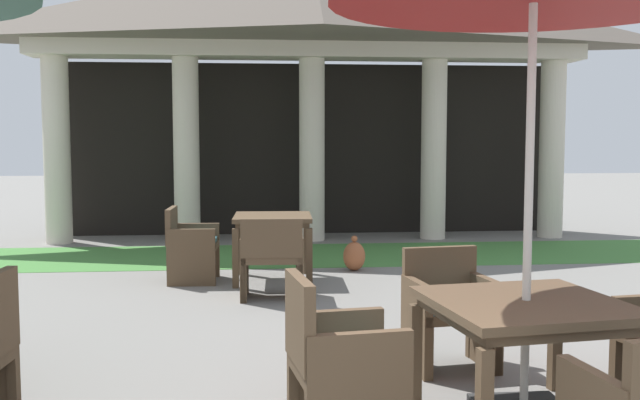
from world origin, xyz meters
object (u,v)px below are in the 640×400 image
patio_table_mid_right (273,224)px  patio_chair_mid_right_west (191,247)px  patio_chair_near_foreground_north (449,311)px  patio_table_near_foreground (526,315)px  terracotta_urn (354,256)px  patio_chair_near_foreground_west (340,367)px  patio_chair_mid_right_south (272,259)px

patio_table_mid_right → patio_chair_mid_right_west: 0.97m
patio_chair_near_foreground_north → patio_table_near_foreground: bearing=90.0°
patio_chair_mid_right_west → terracotta_urn: size_ratio=1.94×
patio_table_near_foreground → patio_chair_mid_right_west: size_ratio=1.37×
patio_chair_mid_right_west → patio_table_near_foreground: bearing=29.3°
patio_chair_near_foreground_west → patio_chair_mid_right_west: size_ratio=1.08×
patio_chair_near_foreground_west → terracotta_urn: (0.78, 5.05, -0.23)m
patio_table_mid_right → patio_chair_mid_right_west: size_ratio=1.07×
patio_chair_near_foreground_north → terracotta_urn: size_ratio=1.92×
patio_chair_near_foreground_north → patio_chair_mid_right_south: same height
patio_table_near_foreground → patio_chair_near_foreground_north: patio_chair_near_foreground_north is taller
patio_chair_near_foreground_north → patio_table_mid_right: bearing=-78.2°
patio_chair_near_foreground_west → patio_chair_mid_right_west: patio_chair_near_foreground_west is taller
patio_table_near_foreground → patio_chair_mid_right_west: patio_chair_mid_right_west is taller
patio_table_near_foreground → terracotta_urn: 4.93m
terracotta_urn → patio_chair_near_foreground_north: bearing=-87.7°
patio_chair_near_foreground_west → terracotta_urn: size_ratio=2.09×
patio_chair_near_foreground_west → terracotta_urn: bearing=163.4°
patio_table_near_foreground → patio_chair_near_foreground_north: 1.11m
patio_table_mid_right → patio_chair_near_foreground_north: bearing=-70.4°
patio_chair_near_foreground_west → patio_table_mid_right: 4.53m
patio_chair_near_foreground_north → patio_chair_mid_right_west: bearing=-65.4°
patio_chair_near_foreground_north → patio_chair_mid_right_south: bearing=-70.7°
patio_table_mid_right → terracotta_urn: 1.24m
patio_table_near_foreground → patio_chair_mid_right_south: patio_chair_mid_right_south is taller
patio_table_near_foreground → patio_chair_mid_right_west: 4.95m
patio_chair_near_foreground_north → patio_chair_mid_right_west: 3.94m
patio_chair_near_foreground_north → patio_table_mid_right: patio_chair_near_foreground_north is taller
patio_table_mid_right → terracotta_urn: (1.02, 0.54, -0.47)m
patio_chair_mid_right_south → terracotta_urn: bearing=56.5°
terracotta_urn → patio_table_mid_right: bearing=-152.3°
patio_chair_near_foreground_west → terracotta_urn: patio_chair_near_foreground_west is taller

